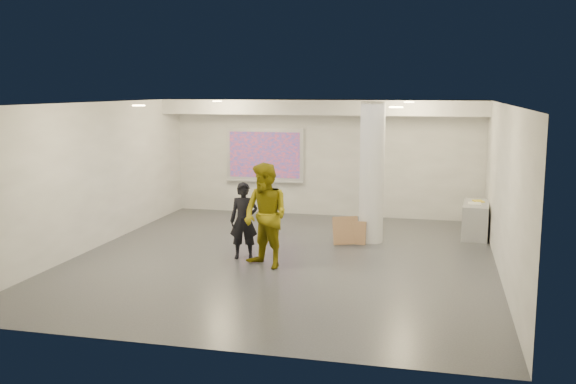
% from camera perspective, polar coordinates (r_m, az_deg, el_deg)
% --- Properties ---
extents(floor, '(8.00, 9.00, 0.01)m').
position_cam_1_polar(floor, '(12.54, -0.43, -5.93)').
color(floor, '#393C41').
rests_on(floor, ground).
extents(ceiling, '(8.00, 9.00, 0.01)m').
position_cam_1_polar(ceiling, '(12.11, -0.44, 7.91)').
color(ceiling, white).
rests_on(ceiling, floor).
extents(wall_back, '(8.00, 0.01, 3.00)m').
position_cam_1_polar(wall_back, '(16.61, 3.30, 3.04)').
color(wall_back, silver).
rests_on(wall_back, floor).
extents(wall_front, '(8.00, 0.01, 3.00)m').
position_cam_1_polar(wall_front, '(8.01, -8.19, -3.66)').
color(wall_front, silver).
rests_on(wall_front, floor).
extents(wall_left, '(0.01, 9.00, 3.00)m').
position_cam_1_polar(wall_left, '(13.75, -16.85, 1.39)').
color(wall_left, silver).
rests_on(wall_left, floor).
extents(wall_right, '(0.01, 9.00, 3.00)m').
position_cam_1_polar(wall_right, '(11.94, 18.55, 0.18)').
color(wall_right, silver).
rests_on(wall_right, floor).
extents(soffit_band, '(8.00, 1.10, 0.36)m').
position_cam_1_polar(soffit_band, '(15.98, 2.99, 7.55)').
color(soffit_band, silver).
rests_on(soffit_band, ceiling).
extents(downlight_nw, '(0.22, 0.22, 0.02)m').
position_cam_1_polar(downlight_nw, '(15.14, -6.32, 8.03)').
color(downlight_nw, '#FFE198').
rests_on(downlight_nw, ceiling).
extents(downlight_ne, '(0.22, 0.22, 0.02)m').
position_cam_1_polar(downlight_ne, '(14.27, 10.71, 7.86)').
color(downlight_ne, '#FFE198').
rests_on(downlight_ne, ceiling).
extents(downlight_sw, '(0.22, 0.22, 0.02)m').
position_cam_1_polar(downlight_sw, '(11.46, -13.13, 7.50)').
color(downlight_sw, '#FFE198').
rests_on(downlight_sw, ceiling).
extents(downlight_se, '(0.22, 0.22, 0.02)m').
position_cam_1_polar(downlight_se, '(10.28, 9.59, 7.45)').
color(downlight_se, '#FFE198').
rests_on(downlight_se, ceiling).
extents(column, '(0.52, 0.52, 3.00)m').
position_cam_1_polar(column, '(13.74, 7.47, 1.70)').
color(column, white).
rests_on(column, floor).
extents(projection_screen, '(2.10, 0.13, 1.42)m').
position_cam_1_polar(projection_screen, '(16.91, -2.08, 3.25)').
color(projection_screen, silver).
rests_on(projection_screen, wall_back).
extents(credenza, '(0.64, 1.34, 0.76)m').
position_cam_1_polar(credenza, '(14.88, 16.33, -2.40)').
color(credenza, '#96989B').
rests_on(credenza, floor).
extents(papers_stack, '(0.28, 0.36, 0.02)m').
position_cam_1_polar(papers_stack, '(14.66, 16.26, -1.00)').
color(papers_stack, white).
rests_on(papers_stack, credenza).
extents(postit_pad, '(0.27, 0.31, 0.03)m').
position_cam_1_polar(postit_pad, '(14.99, 16.57, -0.79)').
color(postit_pad, yellow).
rests_on(postit_pad, credenza).
extents(cardboard_back, '(0.58, 0.40, 0.59)m').
position_cam_1_polar(cardboard_back, '(13.66, 5.14, -3.43)').
color(cardboard_back, '#976F4A').
rests_on(cardboard_back, floor).
extents(cardboard_front, '(0.46, 0.17, 0.50)m').
position_cam_1_polar(cardboard_front, '(13.69, 6.00, -3.62)').
color(cardboard_front, '#976F4A').
rests_on(cardboard_front, floor).
extents(woman, '(0.59, 0.44, 1.49)m').
position_cam_1_polar(woman, '(12.42, -3.94, -2.57)').
color(woman, black).
rests_on(woman, floor).
extents(man, '(1.18, 1.11, 1.93)m').
position_cam_1_polar(man, '(11.75, -2.00, -2.13)').
color(man, olive).
rests_on(man, floor).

